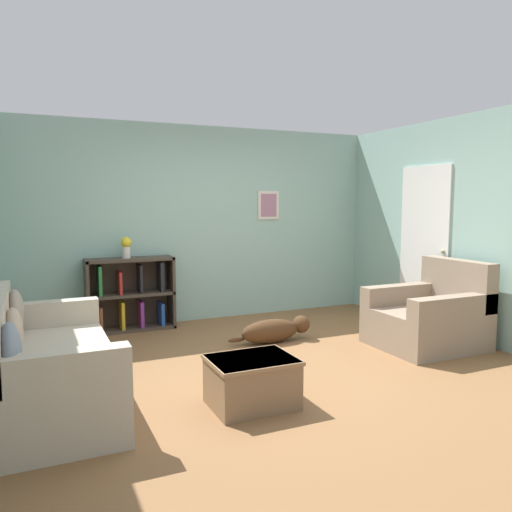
{
  "coord_description": "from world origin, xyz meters",
  "views": [
    {
      "loc": [
        -2.08,
        -4.2,
        1.6
      ],
      "look_at": [
        0.0,
        0.4,
        1.05
      ],
      "focal_mm": 35.0,
      "sensor_mm": 36.0,
      "label": 1
    }
  ],
  "objects_px": {
    "recliner_chair": "(430,317)",
    "vase": "(126,246)",
    "bookshelf": "(131,295)",
    "couch": "(43,368)",
    "coffee_table": "(252,380)",
    "dog": "(275,330)"
  },
  "relations": [
    {
      "from": "recliner_chair",
      "to": "vase",
      "type": "relative_size",
      "value": 4.11
    },
    {
      "from": "bookshelf",
      "to": "recliner_chair",
      "type": "xyz_separation_m",
      "value": [
        2.9,
        -2.09,
        -0.12
      ]
    },
    {
      "from": "couch",
      "to": "vase",
      "type": "bearing_deg",
      "value": 64.64
    },
    {
      "from": "vase",
      "to": "couch",
      "type": "bearing_deg",
      "value": -115.36
    },
    {
      "from": "bookshelf",
      "to": "recliner_chair",
      "type": "distance_m",
      "value": 3.58
    },
    {
      "from": "coffee_table",
      "to": "vase",
      "type": "relative_size",
      "value": 2.55
    },
    {
      "from": "couch",
      "to": "dog",
      "type": "bearing_deg",
      "value": 20.54
    },
    {
      "from": "recliner_chair",
      "to": "couch",
      "type": "bearing_deg",
      "value": -178.81
    },
    {
      "from": "recliner_chair",
      "to": "coffee_table",
      "type": "height_order",
      "value": "recliner_chair"
    },
    {
      "from": "couch",
      "to": "bookshelf",
      "type": "relative_size",
      "value": 1.74
    },
    {
      "from": "coffee_table",
      "to": "vase",
      "type": "distance_m",
      "value": 2.92
    },
    {
      "from": "recliner_chair",
      "to": "bookshelf",
      "type": "bearing_deg",
      "value": 144.15
    },
    {
      "from": "coffee_table",
      "to": "dog",
      "type": "height_order",
      "value": "coffee_table"
    },
    {
      "from": "recliner_chair",
      "to": "coffee_table",
      "type": "distance_m",
      "value": 2.56
    },
    {
      "from": "bookshelf",
      "to": "coffee_table",
      "type": "distance_m",
      "value": 2.82
    },
    {
      "from": "couch",
      "to": "dog",
      "type": "relative_size",
      "value": 1.85
    },
    {
      "from": "dog",
      "to": "vase",
      "type": "height_order",
      "value": "vase"
    },
    {
      "from": "coffee_table",
      "to": "vase",
      "type": "height_order",
      "value": "vase"
    },
    {
      "from": "couch",
      "to": "dog",
      "type": "xyz_separation_m",
      "value": [
        2.45,
        0.92,
        -0.19
      ]
    },
    {
      "from": "coffee_table",
      "to": "recliner_chair",
      "type": "bearing_deg",
      "value": 15.45
    },
    {
      "from": "bookshelf",
      "to": "vase",
      "type": "distance_m",
      "value": 0.61
    },
    {
      "from": "vase",
      "to": "coffee_table",
      "type": "bearing_deg",
      "value": -80.23
    }
  ]
}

